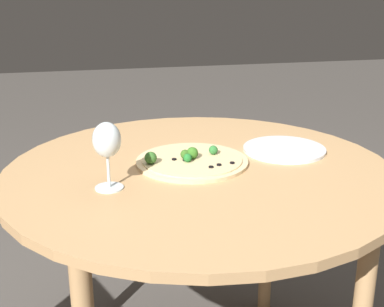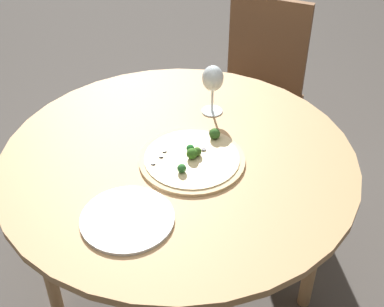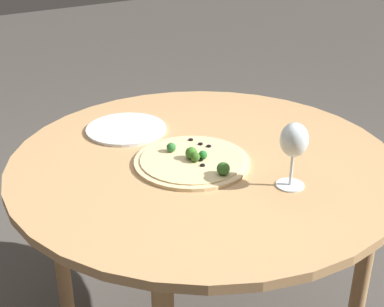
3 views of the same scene
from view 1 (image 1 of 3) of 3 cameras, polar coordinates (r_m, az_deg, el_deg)
The scene contains 4 objects.
dining_table at distance 1.57m, azimuth 0.85°, elevation -4.44°, with size 1.13×1.13×0.76m.
pizza at distance 1.57m, azimuth -0.10°, elevation -0.73°, with size 0.33×0.33×0.05m.
wine_glass at distance 1.37m, azimuth -9.07°, elevation 1.20°, with size 0.07×0.07×0.18m.
plate_near at distance 1.71m, azimuth 9.82°, elevation 0.46°, with size 0.26×0.26×0.01m.
Camera 1 is at (-1.40, 0.32, 1.30)m, focal length 50.00 mm.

